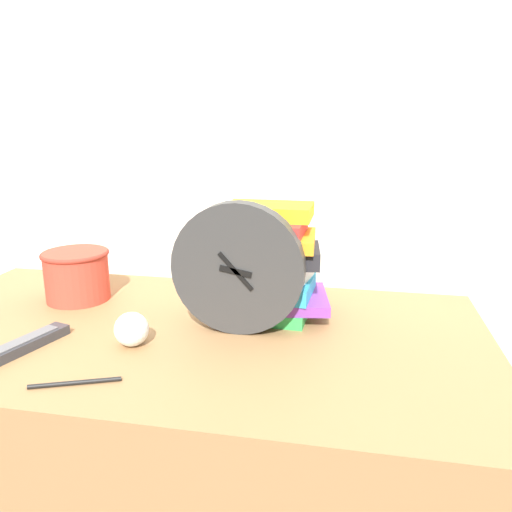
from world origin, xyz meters
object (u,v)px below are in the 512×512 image
(basket, at_px, (77,273))
(crumpled_paper_ball, at_px, (132,329))
(tv_remote, at_px, (24,344))
(pen, at_px, (75,383))
(desk_clock, at_px, (238,269))
(book_stack, at_px, (271,265))

(basket, bearing_deg, crumpled_paper_ball, -42.19)
(tv_remote, bearing_deg, basket, 99.41)
(basket, relative_size, pen, 1.13)
(pen, bearing_deg, basket, 119.23)
(basket, relative_size, tv_remote, 0.83)
(crumpled_paper_ball, distance_m, pen, 0.17)
(tv_remote, distance_m, pen, 0.20)
(desk_clock, xyz_separation_m, crumpled_paper_ball, (-0.20, -0.11, -0.11))
(pen, bearing_deg, tv_remote, 148.32)
(tv_remote, xyz_separation_m, pen, (0.17, -0.11, -0.01))
(crumpled_paper_ball, bearing_deg, pen, -100.11)
(basket, relative_size, crumpled_paper_ball, 2.38)
(desk_clock, relative_size, pen, 1.92)
(crumpled_paper_ball, xyz_separation_m, pen, (-0.03, -0.17, -0.03))
(tv_remote, bearing_deg, desk_clock, 23.19)
(basket, bearing_deg, pen, -60.77)
(basket, distance_m, tv_remote, 0.30)
(desk_clock, xyz_separation_m, pen, (-0.23, -0.28, -0.14))
(basket, xyz_separation_m, tv_remote, (0.05, -0.29, -0.06))
(desk_clock, relative_size, book_stack, 1.08)
(tv_remote, bearing_deg, pen, -31.68)
(desk_clock, bearing_deg, crumpled_paper_ball, -150.64)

